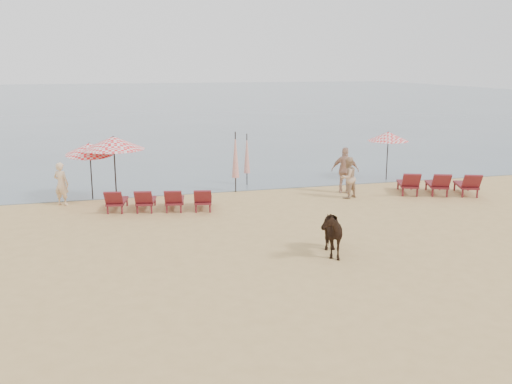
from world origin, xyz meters
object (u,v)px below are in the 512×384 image
umbrella_open_left_a (114,143)px  beachgoer_left (61,184)px  lounger_cluster_left (160,200)px  umbrella_closed_left (247,154)px  beachgoer_right_a (348,178)px  umbrella_open_left_b (90,149)px  cow (328,231)px  umbrella_open_right (388,136)px  umbrella_closed_right (235,155)px  beachgoer_right_b (345,170)px  lounger_cluster_right (438,184)px

umbrella_open_left_a → beachgoer_left: umbrella_open_left_a is taller
lounger_cluster_left → beachgoer_left: 4.04m
umbrella_closed_left → beachgoer_right_a: (3.33, -3.44, -0.59)m
umbrella_open_left_b → cow: umbrella_open_left_b is taller
umbrella_open_right → umbrella_closed_right: (-7.40, -0.61, -0.47)m
lounger_cluster_left → beachgoer_right_b: (7.84, 0.99, 0.55)m
umbrella_open_left_b → lounger_cluster_left: bearing=-43.2°
umbrella_open_right → umbrella_closed_right: umbrella_closed_right is taller
lounger_cluster_left → umbrella_open_left_b: bearing=145.4°
lounger_cluster_left → umbrella_closed_left: size_ratio=1.74×
umbrella_closed_left → cow: (-0.14, -9.79, -0.73)m
lounger_cluster_left → cow: 7.49m
umbrella_open_left_a → cow: 9.80m
umbrella_open_left_a → beachgoer_left: 2.57m
umbrella_closed_right → lounger_cluster_right: bearing=-19.0°
umbrella_open_left_b → umbrella_closed_right: 5.89m
lounger_cluster_right → umbrella_open_left_b: umbrella_open_left_b is taller
umbrella_closed_left → beachgoer_left: bearing=-168.1°
umbrella_closed_right → lounger_cluster_left: bearing=-145.5°
umbrella_open_left_b → umbrella_open_right: umbrella_open_left_b is taller
umbrella_closed_left → beachgoer_left: size_ratio=1.39×
lounger_cluster_left → umbrella_closed_right: 4.33m
cow → beachgoer_left: size_ratio=0.99×
lounger_cluster_left → umbrella_closed_right: size_ratio=1.58×
umbrella_open_left_b → umbrella_closed_left: size_ratio=1.02×
lounger_cluster_right → umbrella_open_left_b: bearing=-171.1°
lounger_cluster_left → beachgoer_right_a: (7.56, 0.08, 0.42)m
lounger_cluster_right → umbrella_closed_left: (-7.19, 3.91, 0.96)m
lounger_cluster_left → beachgoer_right_a: beachgoer_right_a is taller
umbrella_open_right → beachgoer_right_a: (-3.28, -2.89, -1.21)m
umbrella_open_left_a → umbrella_open_right: size_ratio=1.16×
umbrella_open_left_a → beachgoer_left: size_ratio=1.58×
cow → beachgoer_left: 11.18m
umbrella_open_left_b → beachgoer_left: 1.77m
umbrella_open_left_a → cow: size_ratio=1.60×
umbrella_closed_right → beachgoer_right_a: umbrella_closed_right is taller
lounger_cluster_right → umbrella_closed_right: umbrella_closed_right is taller
lounger_cluster_left → umbrella_open_left_a: umbrella_open_left_a is taller
umbrella_open_left_a → umbrella_open_left_b: (-0.91, 0.94, -0.32)m
beachgoer_right_b → umbrella_open_right: bearing=-119.4°
umbrella_open_right → umbrella_open_left_b: bearing=-175.4°
beachgoer_right_a → umbrella_closed_left: bearing=-71.9°
lounger_cluster_right → beachgoer_right_b: 3.87m
lounger_cluster_left → beachgoer_left: size_ratio=2.43×
umbrella_open_right → lounger_cluster_left: bearing=-162.0°
cow → beachgoer_left: (-7.64, 8.16, 0.14)m
lounger_cluster_left → umbrella_open_right: bearing=26.8°
umbrella_open_right → umbrella_open_left_a: bearing=-170.9°
umbrella_open_left_a → lounger_cluster_right: bearing=-14.0°
umbrella_open_right → beachgoer_right_a: 4.54m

